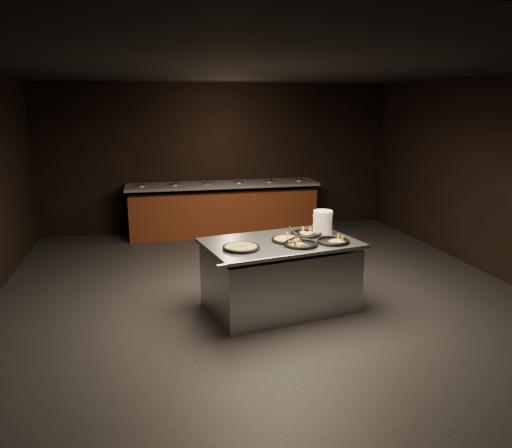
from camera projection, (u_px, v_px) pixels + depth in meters
The scene contains 11 objects.
room at pixel (268, 191), 6.16m from camera, with size 7.02×8.02×2.92m.
salad_bar at pixel (223, 212), 9.77m from camera, with size 3.70×0.83×1.18m.
serving_counter at pixel (280, 276), 6.17m from camera, with size 1.99×1.49×0.87m.
plate_stack at pixel (323, 222), 6.42m from camera, with size 0.24×0.24×0.29m, color white.
pan_veggie_whole at pixel (241, 247), 5.75m from camera, with size 0.44×0.44×0.04m.
pan_cheese_whole at pixel (287, 239), 6.08m from camera, with size 0.38×0.38×0.04m.
pan_cheese_slices_a at pixel (306, 234), 6.36m from camera, with size 0.40×0.40×0.04m.
pan_cheese_slices_b at pixel (301, 244), 5.89m from camera, with size 0.41×0.41×0.04m.
pan_veggie_slices at pixel (333, 241), 6.02m from camera, with size 0.40×0.40×0.04m.
server_left at pixel (291, 234), 6.16m from camera, with size 0.23×0.25×0.15m.
server_right at pixel (295, 241), 5.81m from camera, with size 0.31×0.13×0.15m.
Camera 1 is at (-1.51, -5.90, 2.49)m, focal length 35.00 mm.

